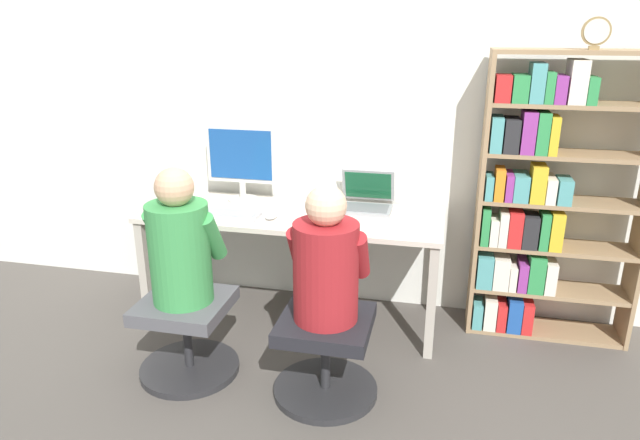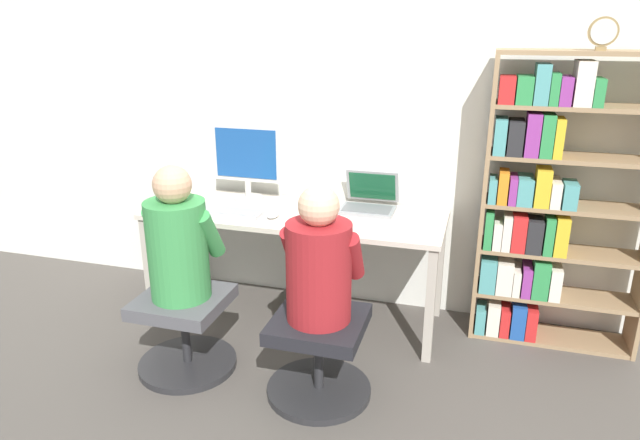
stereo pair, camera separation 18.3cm
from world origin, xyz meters
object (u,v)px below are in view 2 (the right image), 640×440
object	(u,v)px
person_at_laptop	(319,263)
desk_clock	(603,33)
desktop_monitor	(247,160)
office_chair_left	(185,329)
bookshelf	(544,208)
keyboard	(230,213)
person_at_monitor	(178,241)
office_chair_right	(319,353)
laptop	(369,202)

from	to	relation	value
person_at_laptop	desk_clock	distance (m)	1.79
person_at_laptop	desk_clock	xyz separation A→B (m)	(1.21, 0.82, 1.03)
desktop_monitor	office_chair_left	bearing A→B (deg)	-90.87
desk_clock	bookshelf	bearing A→B (deg)	160.51
desktop_monitor	bookshelf	size ratio (longest dim) A/B	0.29
desktop_monitor	keyboard	size ratio (longest dim) A/B	1.23
desktop_monitor	person_at_monitor	bearing A→B (deg)	-90.88
office_chair_right	person_at_monitor	size ratio (longest dim) A/B	0.75
person_at_monitor	bookshelf	distance (m)	2.01
office_chair_left	desk_clock	xyz separation A→B (m)	(1.97, 0.80, 1.52)
laptop	person_at_monitor	size ratio (longest dim) A/B	0.47
desktop_monitor	laptop	world-z (taller)	desktop_monitor
office_chair_left	person_at_laptop	size ratio (longest dim) A/B	0.79
laptop	person_at_monitor	xyz separation A→B (m)	(-0.81, -0.89, -0.02)
keyboard	person_at_laptop	world-z (taller)	person_at_laptop
keyboard	desk_clock	bearing A→B (deg)	7.15
laptop	person_at_laptop	distance (m)	0.91
keyboard	desktop_monitor	bearing A→B (deg)	93.31
laptop	person_at_monitor	world-z (taller)	person_at_monitor
person_at_monitor	bookshelf	world-z (taller)	bookshelf
desktop_monitor	bookshelf	bearing A→B (deg)	-1.01
laptop	office_chair_right	size ratio (longest dim) A/B	0.62
laptop	office_chair_right	world-z (taller)	laptop
keyboard	office_chair_left	distance (m)	0.74
office_chair_right	laptop	bearing A→B (deg)	86.77
person_at_laptop	bookshelf	world-z (taller)	bookshelf
person_at_monitor	person_at_laptop	world-z (taller)	person_at_monitor
laptop	person_at_laptop	bearing A→B (deg)	-93.25
office_chair_left	office_chair_right	bearing A→B (deg)	-1.81
office_chair_right	person_at_laptop	distance (m)	0.49
keyboard	office_chair_right	world-z (taller)	keyboard
desktop_monitor	laptop	distance (m)	0.83
keyboard	desk_clock	xyz separation A→B (m)	(1.94, 0.24, 1.03)
desk_clock	desktop_monitor	bearing A→B (deg)	177.47
office_chair_right	desk_clock	world-z (taller)	desk_clock
desktop_monitor	person_at_monitor	size ratio (longest dim) A/B	0.69
laptop	office_chair_right	bearing A→B (deg)	-93.23
keyboard	person_at_laptop	xyz separation A→B (m)	(0.73, -0.58, 0.00)
person_at_laptop	office_chair_left	bearing A→B (deg)	178.56
desktop_monitor	laptop	xyz separation A→B (m)	(0.80, 0.00, -0.21)
office_chair_right	person_at_laptop	xyz separation A→B (m)	(0.00, 0.00, 0.49)
keyboard	desk_clock	size ratio (longest dim) A/B	2.45
desktop_monitor	office_chair_right	distance (m)	1.39
laptop	keyboard	bearing A→B (deg)	-156.83
desktop_monitor	office_chair_left	world-z (taller)	desktop_monitor
office_chair_right	bookshelf	xyz separation A→B (m)	(1.05, 0.88, 0.58)
desk_clock	person_at_laptop	bearing A→B (deg)	-145.84
desktop_monitor	keyboard	distance (m)	0.41
bookshelf	desk_clock	bearing A→B (deg)	-19.49
office_chair_left	desk_clock	distance (m)	2.61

